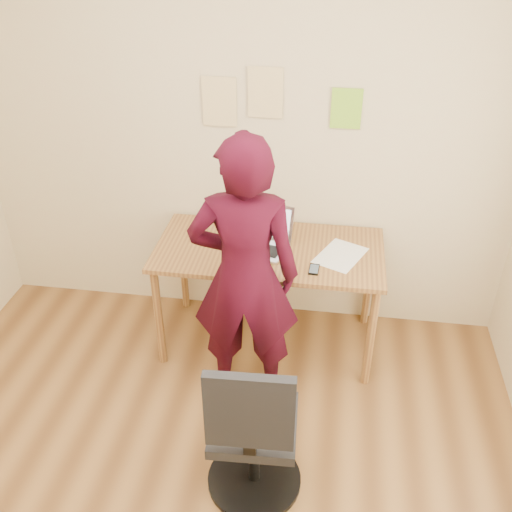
% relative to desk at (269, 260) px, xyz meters
% --- Properties ---
extents(room, '(3.58, 3.58, 2.78)m').
position_rel_desk_xyz_m(room, '(-0.23, -1.38, 0.70)').
color(room, brown).
rests_on(room, ground).
extents(desk, '(1.40, 0.70, 0.74)m').
position_rel_desk_xyz_m(desk, '(0.00, 0.00, 0.00)').
color(desk, olive).
rests_on(desk, ground).
extents(laptop, '(0.40, 0.37, 0.24)m').
position_rel_desk_xyz_m(laptop, '(-0.05, 0.02, 0.14)').
color(laptop, silver).
rests_on(laptop, desk).
extents(paper_sheet, '(0.35, 0.40, 0.00)m').
position_rel_desk_xyz_m(paper_sheet, '(0.44, -0.02, 0.09)').
color(paper_sheet, white).
rests_on(paper_sheet, desk).
extents(phone, '(0.06, 0.11, 0.01)m').
position_rel_desk_xyz_m(phone, '(0.29, -0.20, 0.09)').
color(phone, black).
rests_on(phone, desk).
extents(wall_note_left, '(0.21, 0.00, 0.30)m').
position_rel_desk_xyz_m(wall_note_left, '(-0.36, 0.36, 0.87)').
color(wall_note_left, '#E6CA89').
rests_on(wall_note_left, room).
extents(wall_note_mid, '(0.21, 0.00, 0.30)m').
position_rel_desk_xyz_m(wall_note_mid, '(-0.08, 0.36, 0.94)').
color(wall_note_mid, '#E6CA89').
rests_on(wall_note_mid, room).
extents(wall_note_right, '(0.18, 0.00, 0.24)m').
position_rel_desk_xyz_m(wall_note_right, '(0.40, 0.36, 0.86)').
color(wall_note_right, '#8DD32F').
rests_on(wall_note_right, room).
extents(office_chair, '(0.48, 0.48, 0.93)m').
position_rel_desk_xyz_m(office_chair, '(0.08, -1.17, -0.26)').
color(office_chair, black).
rests_on(office_chair, ground).
extents(person, '(0.63, 0.45, 1.65)m').
position_rel_desk_xyz_m(person, '(-0.08, -0.45, 0.17)').
color(person, '#340716').
rests_on(person, ground).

